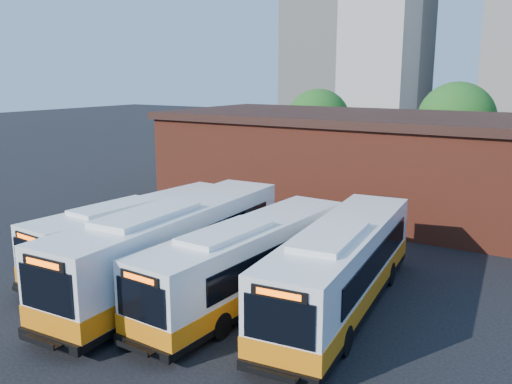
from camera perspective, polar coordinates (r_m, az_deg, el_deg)
The scene contains 9 objects.
ground at distance 20.68m, azimuth -7.42°, elevation -13.34°, with size 220.00×220.00×0.00m, color black.
bus_west at distance 26.42m, azimuth -12.24°, elevation -4.42°, with size 3.34×11.85×3.19m.
bus_midwest at distance 23.17m, azimuth -8.66°, elevation -6.05°, with size 3.42×13.71×3.70m.
bus_mideast at distance 21.76m, azimuth -0.81°, elevation -7.65°, with size 3.05×12.17×3.29m.
bus_east at distance 21.20m, azimuth 8.97°, elevation -8.14°, with size 3.91×12.81×3.44m.
transit_worker at distance 18.88m, azimuth -7.23°, elevation -12.65°, with size 0.71×0.47×1.95m, color black.
depot_building at distance 36.79m, azimuth 12.54°, elevation 3.13°, with size 28.60×12.60×6.40m.
tree_west at distance 51.45m, azimuth 6.56°, elevation 7.41°, with size 6.00×6.00×7.65m.
tree_mid at distance 49.49m, azimuth 20.34°, elevation 7.06°, with size 6.56×6.56×8.36m.
Camera 1 is at (11.98, -14.33, 8.89)m, focal length 38.00 mm.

